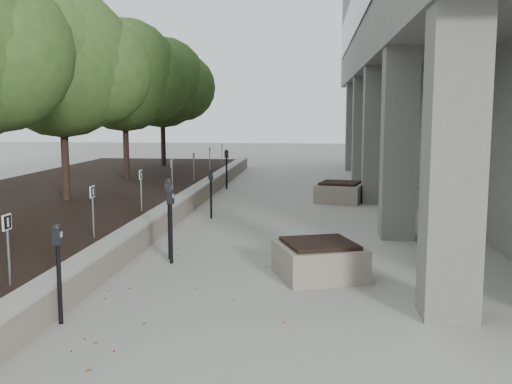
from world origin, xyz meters
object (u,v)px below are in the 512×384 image
at_px(parking_meter_2, 171,226).
at_px(parking_meter_3, 169,219).
at_px(crabapple_tree_5, 162,102).
at_px(planter_back, 340,192).
at_px(crabapple_tree_3, 62,95).
at_px(parking_meter_4, 211,194).
at_px(planter_front, 319,259).
at_px(crabapple_tree_4, 125,99).
at_px(parking_meter_5, 227,169).
at_px(parking_meter_1, 59,274).

bearing_deg(parking_meter_2, parking_meter_3, 121.65).
relative_size(crabapple_tree_5, planter_back, 4.18).
relative_size(crabapple_tree_3, parking_meter_4, 4.33).
distance_m(crabapple_tree_5, planter_front, 16.85).
bearing_deg(parking_meter_2, crabapple_tree_4, 125.86).
bearing_deg(parking_meter_3, parking_meter_5, 87.08).
bearing_deg(planter_front, parking_meter_2, 166.39).
bearing_deg(parking_meter_5, parking_meter_4, -64.97).
bearing_deg(parking_meter_2, crabapple_tree_3, 143.91).
bearing_deg(crabapple_tree_3, parking_meter_3, -48.54).
xyz_separation_m(planter_front, planter_back, (0.67, 8.29, 0.01)).
distance_m(parking_meter_3, parking_meter_4, 4.21).
height_order(parking_meter_2, parking_meter_3, parking_meter_3).
xyz_separation_m(parking_meter_1, planter_back, (3.95, 10.79, -0.34)).
relative_size(crabapple_tree_3, parking_meter_2, 4.00).
height_order(parking_meter_2, parking_meter_5, parking_meter_5).
relative_size(parking_meter_1, parking_meter_2, 0.95).
bearing_deg(planter_back, crabapple_tree_4, 164.62).
relative_size(crabapple_tree_4, parking_meter_5, 3.90).
bearing_deg(parking_meter_3, parking_meter_1, -104.75).
bearing_deg(parking_meter_5, parking_meter_3, -67.05).
bearing_deg(crabapple_tree_5, parking_meter_1, -79.63).
xyz_separation_m(parking_meter_2, parking_meter_5, (-0.54, 10.27, 0.02)).
relative_size(parking_meter_1, parking_meter_5, 0.93).
bearing_deg(parking_meter_1, crabapple_tree_5, 106.72).
relative_size(crabapple_tree_4, planter_back, 4.18).
bearing_deg(planter_back, parking_meter_3, -114.74).
distance_m(crabapple_tree_3, parking_meter_1, 8.78).
bearing_deg(crabapple_tree_4, parking_meter_4, -53.08).
distance_m(crabapple_tree_3, parking_meter_2, 6.55).
bearing_deg(crabapple_tree_3, parking_meter_5, 59.03).
bearing_deg(crabapple_tree_4, parking_meter_5, 10.57).
height_order(crabapple_tree_4, parking_meter_2, crabapple_tree_4).
height_order(crabapple_tree_4, crabapple_tree_5, same).
xyz_separation_m(crabapple_tree_3, crabapple_tree_5, (0.00, 10.00, 0.00)).
bearing_deg(crabapple_tree_5, planter_back, -44.12).
xyz_separation_m(crabapple_tree_4, parking_meter_5, (3.38, 0.63, -2.42)).
relative_size(crabapple_tree_5, parking_meter_4, 4.33).
height_order(parking_meter_1, planter_back, parking_meter_1).
height_order(parking_meter_4, planter_back, parking_meter_4).
relative_size(parking_meter_5, planter_front, 1.09).
xyz_separation_m(crabapple_tree_4, parking_meter_1, (3.25, -12.77, -2.47)).
height_order(crabapple_tree_3, crabapple_tree_5, same).
bearing_deg(planter_front, crabapple_tree_3, 141.08).
distance_m(parking_meter_2, parking_meter_4, 4.53).
height_order(crabapple_tree_5, parking_meter_2, crabapple_tree_5).
distance_m(crabapple_tree_3, planter_back, 8.30).
relative_size(crabapple_tree_4, parking_meter_3, 3.65).
distance_m(parking_meter_2, parking_meter_3, 0.35).
bearing_deg(parking_meter_5, parking_meter_1, -70.12).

